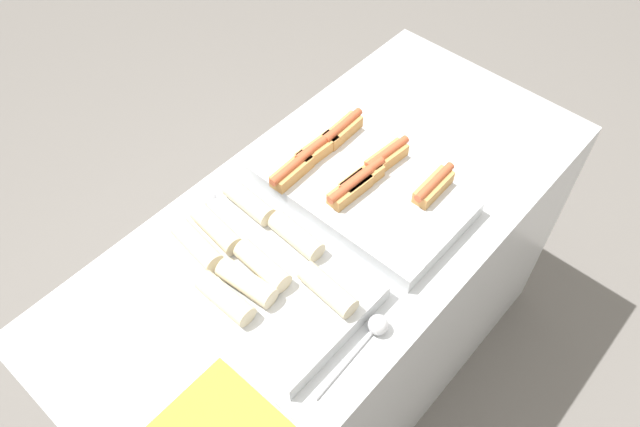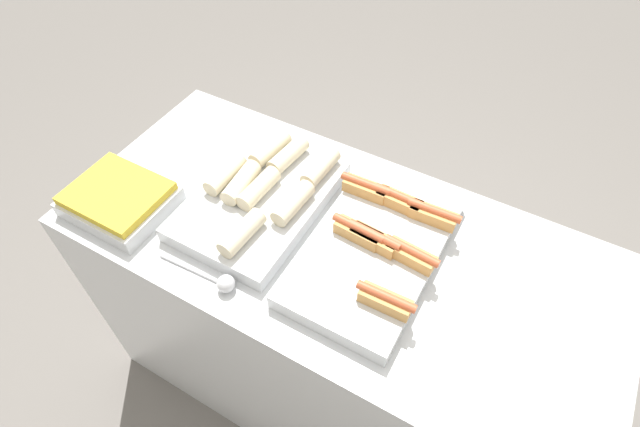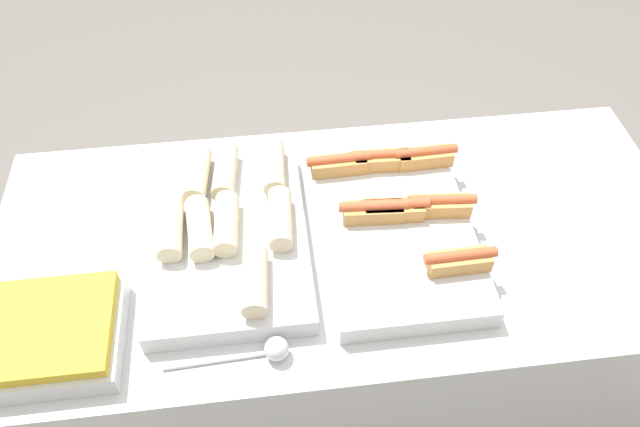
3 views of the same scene
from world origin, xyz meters
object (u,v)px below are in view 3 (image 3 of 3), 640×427
at_px(tray_wraps, 228,231).
at_px(tray_side_front, 46,335).
at_px(serving_spoon_near, 267,351).
at_px(serving_spoon_far, 250,151).
at_px(tray_hotdogs, 395,218).

xyz_separation_m(tray_wraps, tray_side_front, (-0.35, -0.21, -0.00)).
xyz_separation_m(serving_spoon_near, serving_spoon_far, (-0.01, 0.55, 0.00)).
bearing_deg(tray_wraps, tray_hotdogs, -0.38).
relative_size(tray_hotdogs, tray_wraps, 1.11).
distance_m(tray_hotdogs, tray_wraps, 0.37).
xyz_separation_m(tray_hotdogs, serving_spoon_far, (-0.31, 0.27, -0.01)).
distance_m(tray_hotdogs, serving_spoon_near, 0.41).
height_order(tray_wraps, serving_spoon_far, tray_wraps).
height_order(tray_side_front, serving_spoon_far, tray_side_front).
xyz_separation_m(tray_wraps, serving_spoon_near, (0.06, -0.29, -0.02)).
relative_size(tray_hotdogs, serving_spoon_near, 2.27).
distance_m(tray_hotdogs, serving_spoon_far, 0.41).
relative_size(tray_hotdogs, tray_side_front, 1.93).
xyz_separation_m(tray_hotdogs, serving_spoon_near, (-0.30, -0.28, -0.01)).
height_order(tray_wraps, tray_side_front, tray_wraps).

